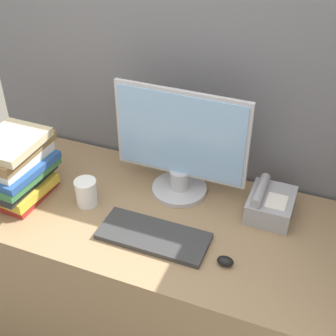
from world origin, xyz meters
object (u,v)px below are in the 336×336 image
object	(u,v)px
coffee_cup	(86,192)
book_stack	(15,167)
keyboard	(154,236)
desk_telephone	(270,204)
monitor	(180,148)
mouse	(225,261)

from	to	relation	value
coffee_cup	book_stack	distance (m)	0.29
keyboard	desk_telephone	xyz separation A→B (m)	(0.36, 0.29, 0.04)
keyboard	book_stack	size ratio (longest dim) A/B	1.23
monitor	keyboard	size ratio (longest dim) A/B	1.32
monitor	desk_telephone	xyz separation A→B (m)	(0.37, -0.01, -0.16)
mouse	coffee_cup	distance (m)	0.61
monitor	book_stack	xyz separation A→B (m)	(-0.59, -0.27, -0.07)
book_stack	monitor	bearing A→B (deg)	24.39
keyboard	monitor	bearing A→B (deg)	91.75
book_stack	desk_telephone	bearing A→B (deg)	15.09
keyboard	mouse	bearing A→B (deg)	-5.58
mouse	coffee_cup	bearing A→B (deg)	169.57
keyboard	mouse	distance (m)	0.28
mouse	desk_telephone	world-z (taller)	desk_telephone
mouse	desk_telephone	xyz separation A→B (m)	(0.09, 0.31, 0.03)
monitor	coffee_cup	bearing A→B (deg)	-145.82
book_stack	keyboard	bearing A→B (deg)	-2.84
monitor	coffee_cup	world-z (taller)	monitor
monitor	keyboard	xyz separation A→B (m)	(0.01, -0.30, -0.20)
keyboard	mouse	xyz separation A→B (m)	(0.28, -0.03, 0.01)
book_stack	desk_telephone	world-z (taller)	book_stack
mouse	coffee_cup	size ratio (longest dim) A/B	0.53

